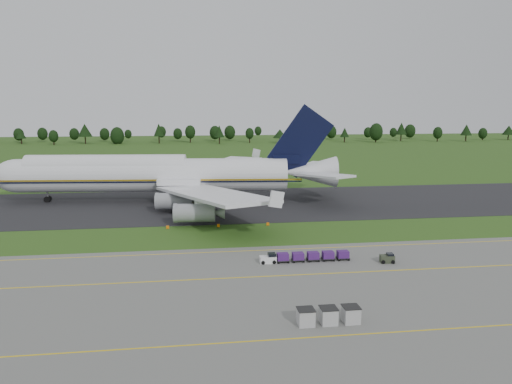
{
  "coord_description": "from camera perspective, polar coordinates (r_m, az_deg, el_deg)",
  "views": [
    {
      "loc": [
        -9.23,
        -84.17,
        22.26
      ],
      "look_at": [
        2.53,
        2.0,
        7.21
      ],
      "focal_mm": 35.0,
      "sensor_mm": 36.0,
      "label": 1
    }
  ],
  "objects": [
    {
      "name": "ground",
      "position": [
        87.55,
        -1.47,
        -4.91
      ],
      "size": [
        600.0,
        600.0,
        0.0
      ],
      "primitive_type": "plane",
      "color": "#2B4F17",
      "rests_on": "ground"
    },
    {
      "name": "apron",
      "position": [
        55.64,
        2.5,
        -13.74
      ],
      "size": [
        300.0,
        52.0,
        0.06
      ],
      "primitive_type": "cube",
      "color": "#62635E",
      "rests_on": "ground"
    },
    {
      "name": "taxiway",
      "position": [
        114.72,
        -3.01,
        -1.36
      ],
      "size": [
        300.0,
        40.0,
        0.08
      ],
      "primitive_type": "cube",
      "color": "black",
      "rests_on": "ground"
    },
    {
      "name": "apron_markings",
      "position": [
        62.03,
        1.33,
        -11.15
      ],
      "size": [
        300.0,
        30.2,
        0.01
      ],
      "color": "yellow",
      "rests_on": "apron"
    },
    {
      "name": "tree_line",
      "position": [
        304.23,
        -4.76,
        6.78
      ],
      "size": [
        524.38,
        22.72,
        11.88
      ],
      "color": "black",
      "rests_on": "ground"
    },
    {
      "name": "aircraft",
      "position": [
        119.07,
        -10.94,
        2.02
      ],
      "size": [
        80.98,
        78.46,
        22.7
      ],
      "color": "white",
      "rests_on": "ground"
    },
    {
      "name": "baggage_train",
      "position": [
        72.92,
        5.47,
        -7.36
      ],
      "size": [
        13.14,
        1.39,
        1.34
      ],
      "color": "white",
      "rests_on": "apron"
    },
    {
      "name": "utility_cart",
      "position": [
        74.55,
        14.75,
        -7.41
      ],
      "size": [
        2.1,
        1.41,
        1.09
      ],
      "color": "#323928",
      "rests_on": "apron"
    },
    {
      "name": "uld_row",
      "position": [
        53.48,
        8.28,
        -13.79
      ],
      "size": [
        6.56,
        1.76,
        1.74
      ],
      "color": "#A8A8A8",
      "rests_on": "apron"
    },
    {
      "name": "edge_markers",
      "position": [
        93.14,
        -4.32,
        -3.86
      ],
      "size": [
        19.13,
        0.3,
        0.6
      ],
      "color": "orange",
      "rests_on": "ground"
    }
  ]
}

